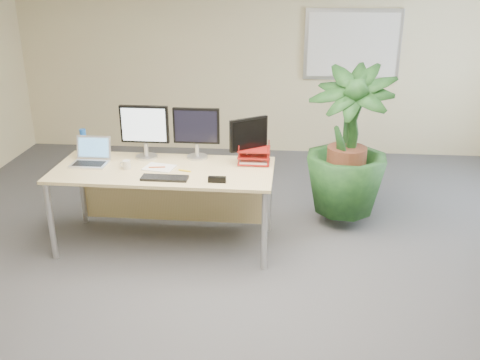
# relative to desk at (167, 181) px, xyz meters

# --- Properties ---
(floor) EXTENTS (8.00, 8.00, 0.00)m
(floor) POSITION_rel_desk_xyz_m (0.79, -1.14, -0.62)
(floor) COLOR #444449
(floor) RESTS_ON ground
(back_wall) EXTENTS (7.00, 0.04, 2.70)m
(back_wall) POSITION_rel_desk_xyz_m (0.79, 2.86, 0.73)
(back_wall) COLOR beige
(back_wall) RESTS_ON floor
(whiteboard) EXTENTS (1.30, 0.04, 0.95)m
(whiteboard) POSITION_rel_desk_xyz_m (1.99, 2.83, 0.93)
(whiteboard) COLOR silver
(whiteboard) RESTS_ON back_wall
(desk) EXTENTS (2.06, 0.89, 0.79)m
(desk) POSITION_rel_desk_xyz_m (0.00, 0.00, 0.00)
(desk) COLOR #D2BC7C
(desk) RESTS_ON floor
(floor_plant) EXTENTS (1.09, 1.09, 1.50)m
(floor_plant) POSITION_rel_desk_xyz_m (1.75, 0.51, 0.13)
(floor_plant) COLOR #133517
(floor_plant) RESTS_ON floor
(monitor_left) EXTENTS (0.47, 0.21, 0.52)m
(monitor_left) POSITION_rel_desk_xyz_m (-0.23, 0.17, 0.47)
(monitor_left) COLOR #B6B6BB
(monitor_left) RESTS_ON desk
(monitor_right) EXTENTS (0.45, 0.20, 0.50)m
(monitor_right) POSITION_rel_desk_xyz_m (0.27, 0.21, 0.45)
(monitor_right) COLOR #B6B6BB
(monitor_right) RESTS_ON desk
(monitor_dark) EXTENTS (0.35, 0.26, 0.44)m
(monitor_dark) POSITION_rel_desk_xyz_m (0.78, 0.11, 0.42)
(monitor_dark) COLOR #B6B6BB
(monitor_dark) RESTS_ON desk
(laptop) EXTENTS (0.34, 0.30, 0.24)m
(laptop) POSITION_rel_desk_xyz_m (-0.72, -0.02, 0.23)
(laptop) COLOR silver
(laptop) RESTS_ON desk
(keyboard) EXTENTS (0.42, 0.14, 0.02)m
(keyboard) POSITION_rel_desk_xyz_m (0.07, -0.38, 0.18)
(keyboard) COLOR black
(keyboard) RESTS_ON desk
(coffee_mug) EXTENTS (0.10, 0.07, 0.08)m
(coffee_mug) POSITION_rel_desk_xyz_m (-0.34, -0.15, 0.21)
(coffee_mug) COLOR silver
(coffee_mug) RESTS_ON desk
(spiral_notebook) EXTENTS (0.31, 0.26, 0.01)m
(spiral_notebook) POSITION_rel_desk_xyz_m (-0.04, -0.11, 0.17)
(spiral_notebook) COLOR white
(spiral_notebook) RESTS_ON desk
(orange_pen) EXTENTS (0.15, 0.03, 0.01)m
(orange_pen) POSITION_rel_desk_xyz_m (-0.06, -0.13, 0.19)
(orange_pen) COLOR #D44E17
(orange_pen) RESTS_ON spiral_notebook
(yellow_highlighter) EXTENTS (0.12, 0.05, 0.02)m
(yellow_highlighter) POSITION_rel_desk_xyz_m (0.21, -0.17, 0.18)
(yellow_highlighter) COLOR yellow
(yellow_highlighter) RESTS_ON desk
(water_bottle) EXTENTS (0.07, 0.07, 0.26)m
(water_bottle) POSITION_rel_desk_xyz_m (-0.87, 0.21, 0.29)
(water_bottle) COLOR #B1BFD0
(water_bottle) RESTS_ON desk
(letter_tray) EXTENTS (0.30, 0.23, 0.14)m
(letter_tray) POSITION_rel_desk_xyz_m (0.83, 0.11, 0.23)
(letter_tray) COLOR maroon
(letter_tray) RESTS_ON desk
(stapler) EXTENTS (0.16, 0.04, 0.05)m
(stapler) POSITION_rel_desk_xyz_m (0.54, -0.41, 0.19)
(stapler) COLOR black
(stapler) RESTS_ON desk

